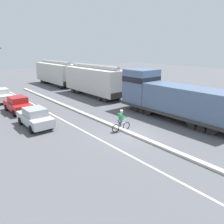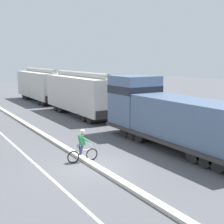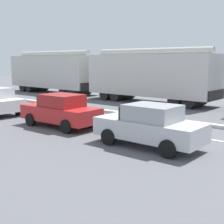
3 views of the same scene
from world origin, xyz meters
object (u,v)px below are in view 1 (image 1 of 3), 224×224
hopper_car_lead (94,81)px  hopper_car_middle (56,73)px  parked_car_red (18,104)px  parked_car_white (1,95)px  locomotive (169,98)px  parked_car_silver (35,117)px  cyclist (121,121)px

hopper_car_lead → hopper_car_middle: 11.60m
parked_car_red → parked_car_white: bearing=91.7°
hopper_car_middle → locomotive: bearing=-90.0°
parked_car_silver → parked_car_white: same height
hopper_car_middle → parked_car_white: bearing=-145.5°
locomotive → hopper_car_lead: locomotive is taller
parked_car_silver → parked_car_red: (0.24, 5.33, 0.00)m
hopper_car_lead → cyclist: bearing=-116.0°
parked_car_white → hopper_car_lead: bearing=-21.8°
hopper_car_lead → parked_car_red: hopper_car_lead is taller
locomotive → parked_car_white: 19.61m
locomotive → parked_car_silver: locomotive is taller
parked_car_silver → cyclist: 7.12m
parked_car_white → parked_car_silver: bearing=-90.3°
locomotive → hopper_car_middle: size_ratio=1.10×
parked_car_silver → parked_car_white: bearing=89.7°
parked_car_silver → parked_car_red: size_ratio=0.99×
locomotive → parked_car_white: locomotive is taller
parked_car_white → cyclist: (4.75, -16.43, 0.00)m
hopper_car_middle → parked_car_white: hopper_car_middle is taller
locomotive → parked_car_red: (-10.50, 10.57, -0.98)m
hopper_car_lead → hopper_car_middle: same height
parked_car_red → hopper_car_middle: bearing=51.5°
hopper_car_lead → parked_car_red: (-10.50, -1.59, -1.26)m
hopper_car_middle → cyclist: hopper_car_middle is taller
hopper_car_middle → parked_car_silver: (-10.74, -18.52, -1.26)m
parked_car_white → cyclist: bearing=-73.9°
locomotive → hopper_car_middle: locomotive is taller
locomotive → parked_car_silver: size_ratio=2.76×
parked_car_silver → cyclist: bearing=-47.5°
parked_car_red → parked_car_white: size_ratio=1.00×
hopper_car_lead → parked_car_white: (-10.68, 4.27, -1.26)m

